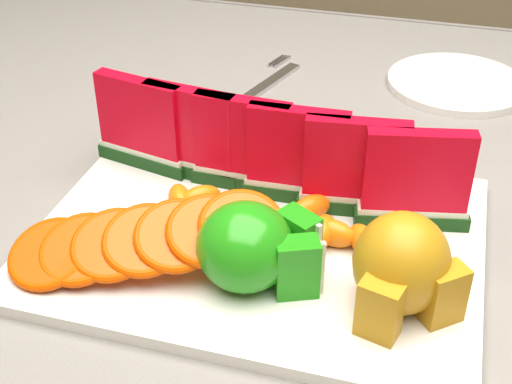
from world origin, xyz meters
TOP-DOWN VIEW (x-y plane):
  - table at (0.00, 0.00)m, footprint 1.40×0.90m
  - tablecloth at (0.00, 0.00)m, footprint 1.53×1.03m
  - platter at (-0.03, -0.11)m, footprint 0.40×0.30m
  - apple_cluster at (-0.02, -0.17)m, footprint 0.11×0.09m
  - pear_cluster at (0.10, -0.17)m, footprint 0.10×0.10m
  - side_plate at (0.13, 0.28)m, footprint 0.19×0.19m
  - fork at (-0.12, 0.22)m, footprint 0.06×0.19m
  - watermelon_row at (-0.04, -0.04)m, footprint 0.39×0.07m
  - orange_fan_front at (-0.11, -0.18)m, footprint 0.25×0.14m
  - orange_fan_back at (-0.02, 0.01)m, footprint 0.33×0.10m
  - tangerine_segments at (-0.02, -0.10)m, footprint 0.22×0.08m

SIDE VIEW (x-z plane):
  - table at x=0.00m, z-range 0.28..1.03m
  - tablecloth at x=0.00m, z-range 0.62..0.82m
  - fork at x=-0.12m, z-range 0.76..0.76m
  - side_plate at x=0.13m, z-range 0.76..0.77m
  - platter at x=-0.03m, z-range 0.76..0.77m
  - tangerine_segments at x=-0.02m, z-range 0.77..0.79m
  - orange_fan_back at x=-0.02m, z-range 0.77..0.81m
  - orange_fan_front at x=-0.11m, z-range 0.77..0.83m
  - apple_cluster at x=-0.02m, z-range 0.77..0.84m
  - pear_cluster at x=0.10m, z-range 0.77..0.85m
  - watermelon_row at x=-0.04m, z-range 0.77..0.87m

